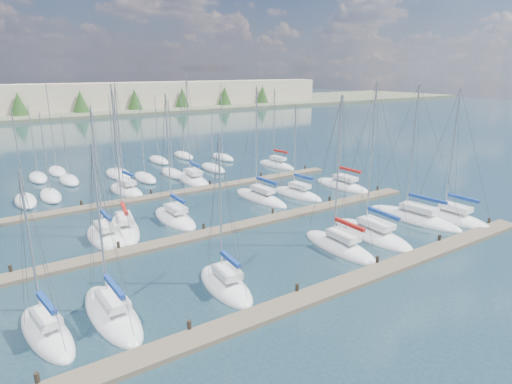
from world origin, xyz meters
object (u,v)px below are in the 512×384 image
sailboat_k (260,198)px  sailboat_j (175,218)px  sailboat_b (112,314)px  sailboat_f (413,218)px  sailboat_e (372,234)px  sailboat_h (106,237)px  sailboat_i (125,228)px  sailboat_m (342,186)px  sailboat_d (339,246)px  sailboat_r (276,165)px  sailboat_a (47,332)px  sailboat_l (297,194)px  sailboat_p (193,179)px  sailboat_o (126,190)px  sailboat_c (226,285)px  sailboat_g (451,217)px

sailboat_k → sailboat_j: bearing=-179.0°
sailboat_b → sailboat_k: bearing=33.7°
sailboat_f → sailboat_j: bearing=140.1°
sailboat_f → sailboat_e: bearing=179.2°
sailboat_f → sailboat_h: (-27.68, 12.18, 0.00)m
sailboat_i → sailboat_m: sailboat_i is taller
sailboat_m → sailboat_d: (-14.32, -14.18, 0.01)m
sailboat_r → sailboat_a: sailboat_r is taller
sailboat_k → sailboat_e: sailboat_e is taller
sailboat_d → sailboat_j: bearing=122.5°
sailboat_b → sailboat_e: bearing=-1.2°
sailboat_i → sailboat_l: 21.05m
sailboat_p → sailboat_b: size_ratio=1.31×
sailboat_i → sailboat_h: size_ratio=1.14×
sailboat_i → sailboat_o: sailboat_i is taller
sailboat_m → sailboat_i: bearing=176.6°
sailboat_d → sailboat_i: bearing=135.0°
sailboat_d → sailboat_e: size_ratio=0.93×
sailboat_c → sailboat_h: size_ratio=0.92×
sailboat_j → sailboat_g: 28.26m
sailboat_b → sailboat_k: sailboat_k is taller
sailboat_l → sailboat_b: size_ratio=1.00×
sailboat_o → sailboat_j: (0.97, -12.97, -0.01)m
sailboat_c → sailboat_f: (23.05, 1.70, -0.01)m
sailboat_o → sailboat_k: size_ratio=1.02×
sailboat_m → sailboat_r: bearing=87.0°
sailboat_p → sailboat_l: bearing=-56.8°
sailboat_b → sailboat_g: 33.99m
sailboat_b → sailboat_i: bearing=68.3°
sailboat_p → sailboat_j: (-8.37, -13.45, -0.00)m
sailboat_i → sailboat_l: bearing=9.8°
sailboat_d → sailboat_a: size_ratio=1.30×
sailboat_k → sailboat_a: size_ratio=1.31×
sailboat_m → sailboat_f: size_ratio=0.87×
sailboat_a → sailboat_h: size_ratio=0.83×
sailboat_r → sailboat_c: size_ratio=1.09×
sailboat_o → sailboat_l: bearing=-45.1°
sailboat_i → sailboat_j: size_ratio=1.08×
sailboat_k → sailboat_g: size_ratio=0.99×
sailboat_d → sailboat_k: sailboat_k is taller
sailboat_c → sailboat_j: 15.31m
sailboat_b → sailboat_r: sailboat_r is taller
sailboat_l → sailboat_k: 4.79m
sailboat_o → sailboat_b: (-9.34, -27.33, -0.02)m
sailboat_h → sailboat_b: bearing=-102.8°
sailboat_h → sailboat_a: bearing=-117.2°
sailboat_r → sailboat_f: bearing=-103.5°
sailboat_l → sailboat_a: sailboat_l is taller
sailboat_p → sailboat_d: (0.52, -28.01, 0.00)m
sailboat_b → sailboat_k: 26.50m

